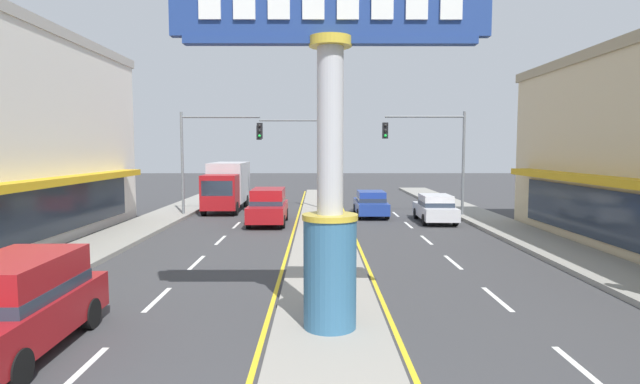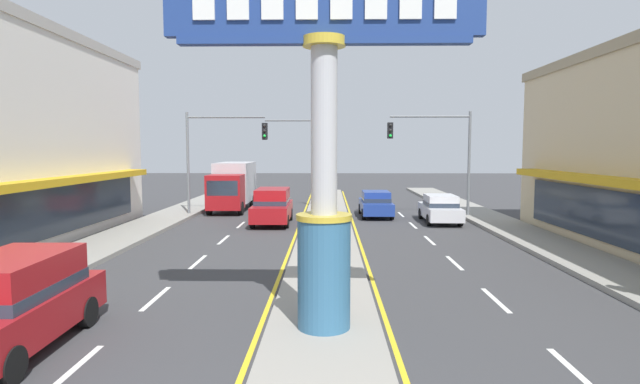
% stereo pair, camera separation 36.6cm
% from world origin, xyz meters
% --- Properties ---
extents(median_strip, '(2.54, 52.00, 0.14)m').
position_xyz_m(median_strip, '(0.00, 18.00, 0.07)').
color(median_strip, gray).
rests_on(median_strip, ground).
extents(sidewalk_left, '(2.63, 60.00, 0.18)m').
position_xyz_m(sidewalk_left, '(-9.18, 16.00, 0.09)').
color(sidewalk_left, gray).
rests_on(sidewalk_left, ground).
extents(sidewalk_right, '(2.63, 60.00, 0.18)m').
position_xyz_m(sidewalk_right, '(9.18, 16.00, 0.09)').
color(sidewalk_right, gray).
rests_on(sidewalk_right, ground).
extents(lane_markings, '(9.28, 52.00, 0.01)m').
position_xyz_m(lane_markings, '(0.00, 16.65, 0.00)').
color(lane_markings, silver).
rests_on(lane_markings, ground).
extents(district_sign, '(6.65, 1.21, 7.77)m').
position_xyz_m(district_sign, '(0.00, 6.69, 4.17)').
color(district_sign, '#33668C').
rests_on(district_sign, median_strip).
extents(traffic_light_left_side, '(4.86, 0.46, 6.20)m').
position_xyz_m(traffic_light_left_side, '(-6.51, 25.72, 4.25)').
color(traffic_light_left_side, slate).
rests_on(traffic_light_left_side, ground).
extents(traffic_light_right_side, '(4.86, 0.46, 6.20)m').
position_xyz_m(traffic_light_right_side, '(6.51, 25.30, 4.25)').
color(traffic_light_right_side, slate).
rests_on(traffic_light_right_side, ground).
extents(traffic_light_median_far, '(4.20, 0.46, 6.20)m').
position_xyz_m(traffic_light_median_far, '(-1.63, 29.17, 4.19)').
color(traffic_light_median_far, slate).
rests_on(traffic_light_median_far, ground).
extents(suv_near_right_lane, '(2.04, 4.64, 1.90)m').
position_xyz_m(suv_near_right_lane, '(-6.22, 5.65, 0.98)').
color(suv_near_right_lane, maroon).
rests_on(suv_near_right_lane, ground).
extents(box_truck_far_right_lane, '(2.29, 6.92, 3.12)m').
position_xyz_m(box_truck_far_right_lane, '(-6.24, 29.13, 1.69)').
color(box_truck_far_right_lane, maroon).
rests_on(box_truck_far_right_lane, ground).
extents(suv_mid_left_lane, '(2.00, 4.62, 1.90)m').
position_xyz_m(suv_mid_left_lane, '(-2.92, 22.82, 0.98)').
color(suv_mid_left_lane, maroon).
rests_on(suv_mid_left_lane, ground).
extents(sedan_far_left_oncoming, '(1.93, 4.35, 1.53)m').
position_xyz_m(sedan_far_left_oncoming, '(6.22, 23.43, 0.79)').
color(sedan_far_left_oncoming, silver).
rests_on(sedan_far_left_oncoming, ground).
extents(sedan_kerb_right, '(1.84, 4.30, 1.53)m').
position_xyz_m(sedan_kerb_right, '(2.92, 25.84, 0.79)').
color(sedan_kerb_right, navy).
rests_on(sedan_kerb_right, ground).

